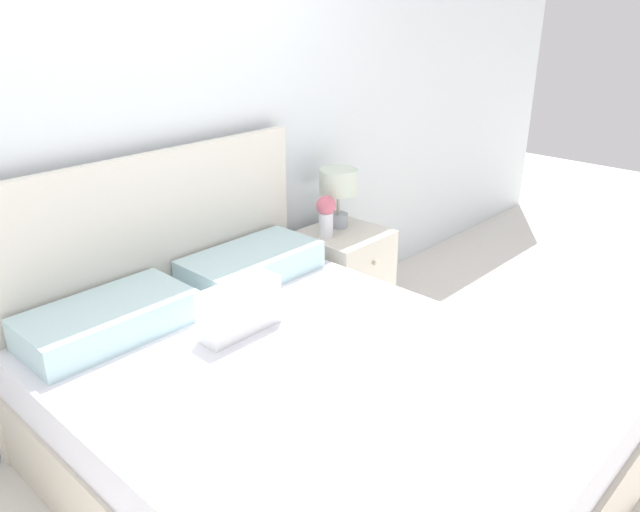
# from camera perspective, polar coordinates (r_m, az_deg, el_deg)

# --- Properties ---
(ground_plane) EXTENTS (12.00, 12.00, 0.00)m
(ground_plane) POSITION_cam_1_polar(r_m,az_deg,el_deg) (3.40, -13.78, -10.98)
(ground_plane) COLOR silver
(wall_back) EXTENTS (8.00, 0.06, 2.60)m
(wall_back) POSITION_cam_1_polar(r_m,az_deg,el_deg) (2.96, -16.93, 11.05)
(wall_back) COLOR white
(wall_back) RESTS_ON ground_plane
(bed) EXTENTS (1.68, 2.08, 1.20)m
(bed) POSITION_cam_1_polar(r_m,az_deg,el_deg) (2.60, -2.19, -13.95)
(bed) COLOR beige
(bed) RESTS_ON ground_plane
(nightstand) EXTENTS (0.46, 0.47, 0.58)m
(nightstand) POSITION_cam_1_polar(r_m,az_deg,el_deg) (3.73, 2.13, -1.98)
(nightstand) COLOR silver
(nightstand) RESTS_ON ground_plane
(table_lamp) EXTENTS (0.22, 0.22, 0.35)m
(table_lamp) POSITION_cam_1_polar(r_m,az_deg,el_deg) (3.63, 1.70, 6.34)
(table_lamp) COLOR #A8B2BC
(table_lamp) RESTS_ON nightstand
(flower_vase) EXTENTS (0.11, 0.11, 0.24)m
(flower_vase) POSITION_cam_1_polar(r_m,az_deg,el_deg) (3.49, 0.58, 3.93)
(flower_vase) COLOR white
(flower_vase) RESTS_ON nightstand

